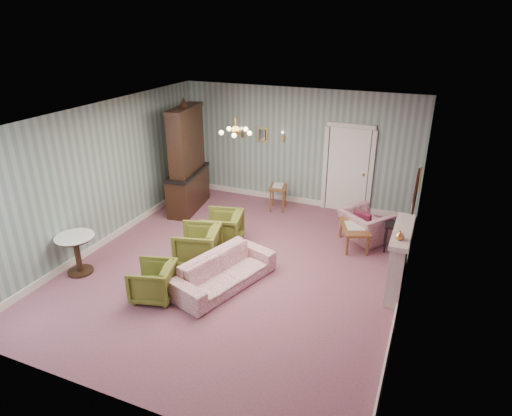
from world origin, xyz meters
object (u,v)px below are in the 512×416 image
at_px(olive_chair_a, 153,280).
at_px(dresser, 186,157).
at_px(olive_chair_b, 198,244).
at_px(olive_chair_c, 222,227).
at_px(sofa_chintz, 224,266).
at_px(fireplace, 399,259).
at_px(coffee_table, 354,236).
at_px(pedestal_table, 78,254).
at_px(wingback_chair, 366,220).
at_px(side_table_black, 394,237).

bearing_deg(olive_chair_a, dresser, -173.40).
height_order(olive_chair_b, olive_chair_c, olive_chair_b).
distance_m(olive_chair_c, sofa_chintz, 1.56).
distance_m(fireplace, coffee_table, 1.65).
bearing_deg(pedestal_table, sofa_chintz, 13.80).
relative_size(olive_chair_a, olive_chair_b, 0.86).
relative_size(olive_chair_a, olive_chair_c, 0.88).
height_order(olive_chair_c, dresser, dresser).
height_order(sofa_chintz, coffee_table, sofa_chintz).
bearing_deg(wingback_chair, olive_chair_b, 76.44).
distance_m(olive_chair_a, sofa_chintz, 1.24).
bearing_deg(pedestal_table, fireplace, 17.47).
height_order(dresser, pedestal_table, dresser).
bearing_deg(olive_chair_b, side_table_black, 105.19).
distance_m(sofa_chintz, fireplace, 3.02).
relative_size(sofa_chintz, side_table_black, 3.34).
relative_size(dresser, side_table_black, 4.52).
bearing_deg(olive_chair_c, dresser, -143.72).
bearing_deg(coffee_table, olive_chair_b, -145.33).
xyz_separation_m(olive_chair_a, sofa_chintz, (0.94, 0.81, 0.04)).
relative_size(olive_chair_b, dresser, 0.30).
bearing_deg(olive_chair_a, sofa_chintz, 115.55).
distance_m(olive_chair_a, pedestal_table, 1.76).
bearing_deg(sofa_chintz, coffee_table, -19.69).
height_order(fireplace, pedestal_table, fireplace).
xyz_separation_m(wingback_chair, pedestal_table, (-4.67, -3.46, -0.05)).
height_order(olive_chair_c, side_table_black, olive_chair_c).
relative_size(olive_chair_c, dresser, 0.30).
height_order(olive_chair_a, side_table_black, olive_chair_a).
relative_size(sofa_chintz, fireplace, 1.42).
relative_size(sofa_chintz, pedestal_table, 2.58).
xyz_separation_m(olive_chair_b, dresser, (-1.53, 2.25, 0.93)).
xyz_separation_m(olive_chair_a, olive_chair_b, (0.11, 1.32, 0.06)).
xyz_separation_m(coffee_table, side_table_black, (0.78, 0.12, 0.06)).
height_order(wingback_chair, coffee_table, wingback_chair).
bearing_deg(fireplace, olive_chair_b, -171.33).
bearing_deg(pedestal_table, coffee_table, 33.69).
height_order(olive_chair_b, coffee_table, olive_chair_b).
relative_size(olive_chair_c, fireplace, 0.57).
distance_m(fireplace, pedestal_table, 5.78).
bearing_deg(fireplace, sofa_chintz, -159.15).
height_order(fireplace, coffee_table, fireplace).
bearing_deg(sofa_chintz, wingback_chair, -17.13).
bearing_deg(fireplace, dresser, 161.90).
xyz_separation_m(sofa_chintz, dresser, (-2.35, 2.76, 0.95)).
relative_size(wingback_chair, pedestal_table, 1.28).
height_order(olive_chair_b, pedestal_table, olive_chair_b).
bearing_deg(pedestal_table, olive_chair_c, 46.16).
bearing_deg(wingback_chair, sofa_chintz, 92.08).
xyz_separation_m(olive_chair_b, wingback_chair, (2.80, 2.28, 0.02)).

